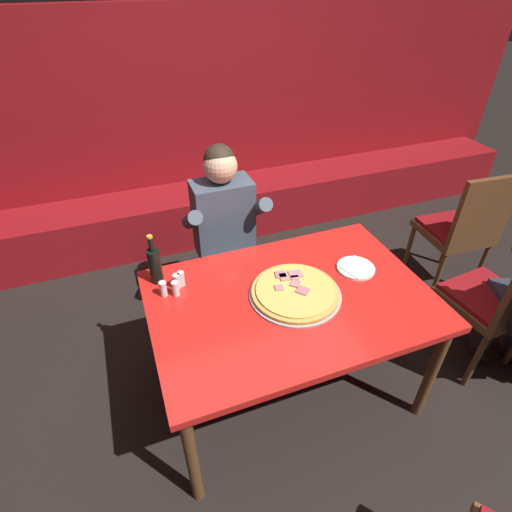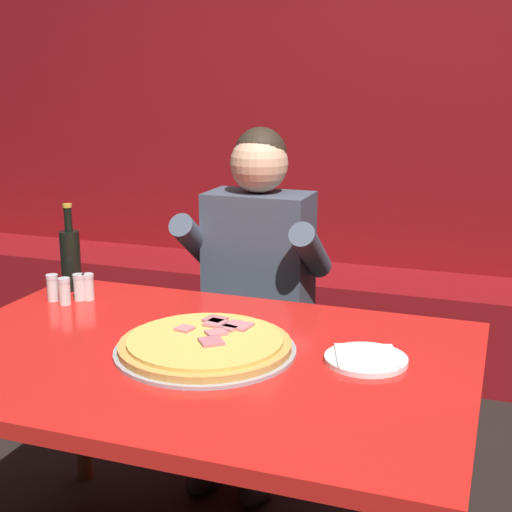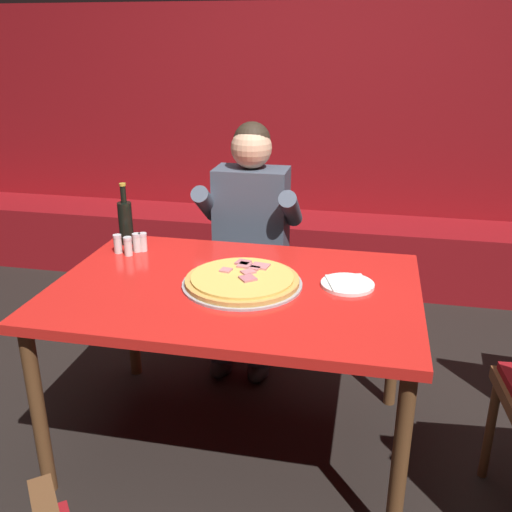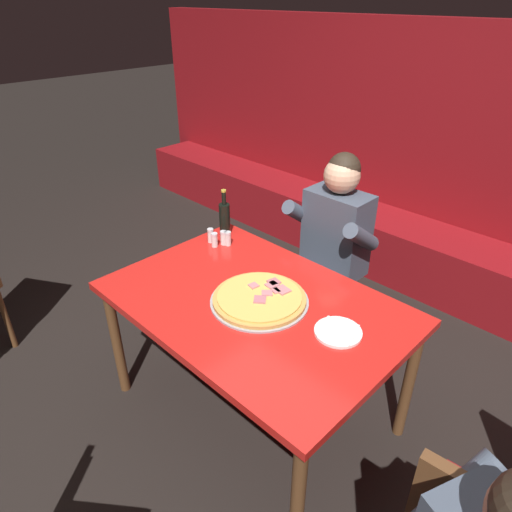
% 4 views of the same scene
% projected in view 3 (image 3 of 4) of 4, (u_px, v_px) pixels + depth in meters
% --- Properties ---
extents(ground_plane, '(24.00, 24.00, 0.00)m').
position_uv_depth(ground_plane, '(237.00, 441.00, 2.52)').
color(ground_plane, black).
extents(booth_wall_panel, '(6.80, 0.16, 1.90)m').
position_uv_depth(booth_wall_panel, '(306.00, 142.00, 4.17)').
color(booth_wall_panel, maroon).
rests_on(booth_wall_panel, ground_plane).
extents(booth_bench, '(6.46, 0.48, 0.46)m').
position_uv_depth(booth_bench, '(297.00, 249.00, 4.14)').
color(booth_bench, maroon).
rests_on(booth_bench, ground_plane).
extents(main_dining_table, '(1.43, 0.98, 0.75)m').
position_uv_depth(main_dining_table, '(236.00, 302.00, 2.28)').
color(main_dining_table, brown).
rests_on(main_dining_table, ground_plane).
extents(pizza, '(0.48, 0.48, 0.05)m').
position_uv_depth(pizza, '(242.00, 280.00, 2.25)').
color(pizza, '#9E9EA3').
rests_on(pizza, main_dining_table).
extents(plate_white_paper, '(0.21, 0.21, 0.02)m').
position_uv_depth(plate_white_paper, '(347.00, 284.00, 2.24)').
color(plate_white_paper, white).
rests_on(plate_white_paper, main_dining_table).
extents(beer_bottle, '(0.07, 0.07, 0.29)m').
position_uv_depth(beer_bottle, '(126.00, 221.00, 2.67)').
color(beer_bottle, black).
rests_on(beer_bottle, main_dining_table).
extents(shaker_parmesan, '(0.04, 0.04, 0.09)m').
position_uv_depth(shaker_parmesan, '(137.00, 243.00, 2.59)').
color(shaker_parmesan, silver).
rests_on(shaker_parmesan, main_dining_table).
extents(shaker_red_pepper_flakes, '(0.04, 0.04, 0.09)m').
position_uv_depth(shaker_red_pepper_flakes, '(143.00, 243.00, 2.60)').
color(shaker_red_pepper_flakes, silver).
rests_on(shaker_red_pepper_flakes, main_dining_table).
extents(shaker_oregano, '(0.04, 0.04, 0.09)m').
position_uv_depth(shaker_oregano, '(118.00, 245.00, 2.57)').
color(shaker_oregano, silver).
rests_on(shaker_oregano, main_dining_table).
extents(shaker_black_pepper, '(0.04, 0.04, 0.09)m').
position_uv_depth(shaker_black_pepper, '(128.00, 247.00, 2.54)').
color(shaker_black_pepper, silver).
rests_on(shaker_black_pepper, main_dining_table).
extents(diner_seated_blue_shirt, '(0.53, 0.53, 1.27)m').
position_uv_depth(diner_seated_blue_shirt, '(248.00, 235.00, 2.96)').
color(diner_seated_blue_shirt, black).
rests_on(diner_seated_blue_shirt, ground_plane).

